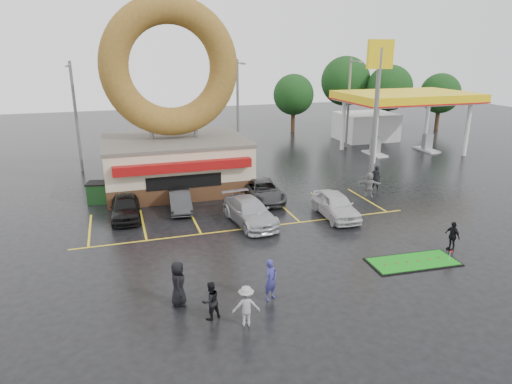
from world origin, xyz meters
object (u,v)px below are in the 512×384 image
object	(u,v)px
streetlight_right	(349,101)
car_silver	(250,212)
donut_shop	(174,128)
car_black	(125,207)
streetlight_left	(76,114)
shell_sign	(378,82)
gas_station	(388,111)
car_grey	(263,191)
car_white	(336,205)
streetlight_mid	(238,107)
car_dgrey	(180,201)
person_cameraman	(452,236)
dumpster	(102,193)
person_blue	(271,280)
putting_green	(413,262)

from	to	relation	value
streetlight_right	car_silver	bearing A→B (deg)	-131.90
donut_shop	car_black	world-z (taller)	donut_shop
streetlight_left	car_silver	distance (m)	19.12
shell_sign	streetlight_right	bearing A→B (deg)	73.17
gas_station	car_grey	world-z (taller)	gas_station
car_black	car_white	xyz separation A→B (m)	(12.35, -3.65, 0.04)
streetlight_mid	car_grey	bearing A→B (deg)	-98.00
car_black	donut_shop	bearing A→B (deg)	57.18
donut_shop	car_black	distance (m)	7.86
gas_station	car_dgrey	xyz separation A→B (m)	(-23.52, -13.26, -3.08)
streetlight_right	streetlight_mid	bearing A→B (deg)	-175.24
shell_sign	person_cameraman	size ratio (longest dim) A/B	6.86
donut_shop	dumpster	world-z (taller)	donut_shop
car_dgrey	streetlight_left	bearing A→B (deg)	122.23
person_blue	shell_sign	bearing A→B (deg)	17.62
gas_station	dumpster	bearing A→B (deg)	-160.54
streetlight_left	person_cameraman	bearing A→B (deg)	-49.83
streetlight_mid	car_white	size ratio (longest dim) A/B	2.00
car_black	car_silver	xyz separation A→B (m)	(7.01, -3.08, -0.00)
putting_green	dumpster	bearing A→B (deg)	135.62
car_grey	putting_green	xyz separation A→B (m)	(4.00, -11.21, -0.64)
car_dgrey	car_black	bearing A→B (deg)	-168.83
streetlight_mid	dumpster	distance (m)	16.35
car_white	putting_green	size ratio (longest dim) A/B	1.00
streetlight_mid	person_cameraman	distance (m)	24.29
shell_sign	person_cameraman	bearing A→B (deg)	-105.61
streetlight_right	car_dgrey	distance (m)	24.52
car_grey	gas_station	bearing A→B (deg)	38.83
car_silver	dumpster	world-z (taller)	car_silver
streetlight_right	person_cameraman	distance (m)	25.76
streetlight_mid	car_black	distance (m)	17.94
car_white	shell_sign	bearing A→B (deg)	51.16
car_grey	person_cameraman	bearing A→B (deg)	-54.47
streetlight_mid	person_blue	bearing A→B (deg)	-102.42
streetlight_left	car_grey	size ratio (longest dim) A/B	1.85
streetlight_right	car_grey	xyz separation A→B (m)	(-13.81, -13.92, -4.10)
gas_station	car_silver	xyz separation A→B (m)	(-19.90, -16.75, -2.97)
car_grey	person_blue	distance (m)	12.85
streetlight_left	dumpster	world-z (taller)	streetlight_left
donut_shop	gas_station	bearing A→B (deg)	19.11
person_cameraman	putting_green	bearing A→B (deg)	-82.79
streetlight_left	car_white	xyz separation A→B (m)	(15.44, -16.30, -4.01)
car_grey	streetlight_left	bearing A→B (deg)	138.47
car_dgrey	gas_station	bearing A→B (deg)	33.76
gas_station	streetlight_mid	xyz separation A→B (m)	(-16.00, -0.02, 1.08)
streetlight_left	streetlight_mid	world-z (taller)	same
gas_station	person_blue	world-z (taller)	gas_station
car_dgrey	car_white	distance (m)	9.83
streetlight_left	dumpster	distance (m)	10.03
streetlight_mid	person_cameraman	bearing A→B (deg)	-78.09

